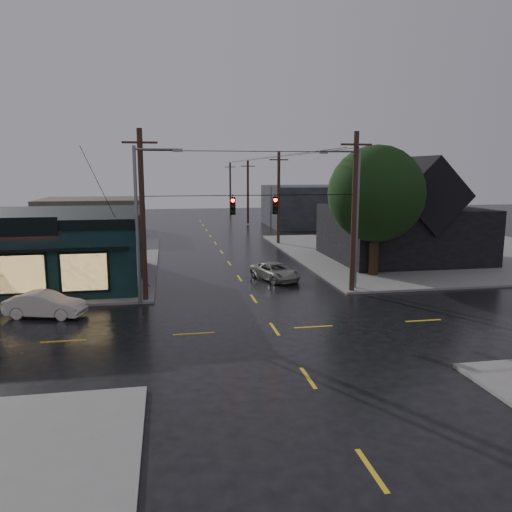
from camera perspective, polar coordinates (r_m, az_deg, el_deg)
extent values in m
plane|color=black|center=(25.05, 2.13, -8.35)|extent=(160.00, 160.00, 0.00)
cube|color=slate|center=(50.61, 19.71, 0.44)|extent=(28.00, 28.00, 0.15)
cube|color=black|center=(37.98, -25.15, 0.46)|extent=(16.00, 12.00, 4.20)
cube|color=black|center=(37.71, -25.41, 4.06)|extent=(16.30, 12.30, 0.60)
cube|color=black|center=(45.32, 16.26, 2.56)|extent=(12.00, 11.00, 4.50)
cylinder|color=black|center=(37.75, 13.35, 1.22)|extent=(0.70, 0.70, 4.38)
sphere|color=black|center=(37.39, 13.57, 6.94)|extent=(7.01, 7.01, 7.01)
cylinder|color=black|center=(30.23, -0.43, 6.95)|extent=(13.00, 0.04, 0.04)
cube|color=#3A322A|center=(64.12, -18.16, 4.30)|extent=(12.00, 10.00, 4.40)
cube|color=black|center=(71.62, 7.02, 5.72)|extent=(14.00, 12.00, 5.60)
imported|color=beige|center=(29.13, -22.94, -5.13)|extent=(4.39, 2.48, 1.37)
imported|color=gray|center=(35.81, 2.21, -1.79)|extent=(3.42, 4.82, 1.22)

